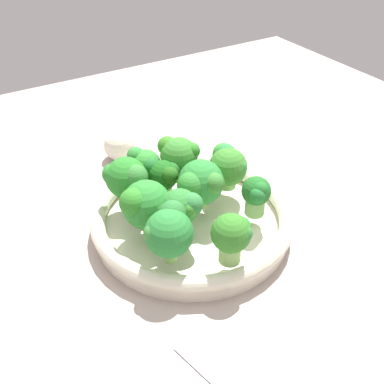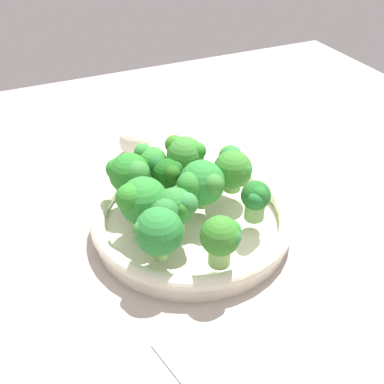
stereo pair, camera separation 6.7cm
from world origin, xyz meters
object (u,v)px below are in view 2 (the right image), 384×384
Objects in this scene: bowl at (192,220)px; broccoli_floret_7 at (177,208)px; broccoli_floret_0 at (222,238)px; broccoli_floret_2 at (185,154)px; broccoli_floret_8 at (143,201)px; broccoli_floret_4 at (256,198)px; broccoli_floret_3 at (201,184)px; broccoli_floret_10 at (233,167)px; broccoli_floret_1 at (129,173)px; garlic_bulb at (135,141)px; broccoli_floret_6 at (150,161)px; broccoli_floret_9 at (167,173)px; broccoli_floret_5 at (159,228)px.

bowl is 4.42× the size of broccoli_floret_7.
broccoli_floret_2 is (3.60, 18.86, 0.26)cm from broccoli_floret_0.
broccoli_floret_4 is at bearing -19.42° from broccoli_floret_8.
bowl is 6.03cm from broccoli_floret_3.
broccoli_floret_1 is at bearing 165.66° from broccoli_floret_10.
broccoli_floret_8 reaches higher than broccoli_floret_10.
broccoli_floret_8 is (-14.14, 4.99, 0.50)cm from broccoli_floret_4.
broccoli_floret_0 is (-1.26, -11.30, 5.91)cm from bowl.
broccoli_floret_2 is at bearing -80.07° from garlic_bulb.
broccoli_floret_8 is (-4.74, -10.06, 0.70)cm from broccoli_floret_6.
bowl is 9.76cm from broccoli_floret_10.
garlic_bulb is (1.01, 18.17, -4.32)cm from broccoli_floret_9.
garlic_bulb is at bearing 83.24° from broccoli_floret_7.
broccoli_floret_1 is at bearing 137.98° from bowl.
broccoli_floret_6 is 0.86× the size of broccoli_floret_10.
broccoli_floret_3 is 8.66cm from broccoli_floret_8.
broccoli_floret_9 is at bearing 76.28° from broccoli_floret_7.
broccoli_floret_10 is at bearing 11.11° from broccoli_floret_8.
broccoli_floret_0 is at bearing -60.90° from broccoli_floret_8.
bowl is 7.67cm from broccoli_floret_9.
broccoli_floret_2 is 1.21× the size of broccoli_floret_4.
broccoli_floret_0 is 1.04× the size of broccoli_floret_7.
broccoli_floret_7 is 0.90× the size of broccoli_floret_8.
broccoli_floret_6 is at bearing 157.25° from broccoli_floret_2.
broccoli_floret_0 is 0.94× the size of broccoli_floret_3.
broccoli_floret_1 is 6.68cm from broccoli_floret_8.
broccoli_floret_6 is 12.46cm from broccoli_floret_10.
broccoli_floret_8 is (0.21, 6.44, -0.32)cm from broccoli_floret_5.
broccoli_floret_5 is at bearing -137.45° from bowl.
broccoli_floret_5 is at bearing -115.87° from broccoli_floret_9.
broccoli_floret_9 is (6.02, 12.41, -1.10)cm from broccoli_floret_5.
broccoli_floret_5 is at bearing -102.94° from garlic_bulb.
broccoli_floret_4 is 14.45cm from broccoli_floret_5.
broccoli_floret_9 is (-8.34, 10.96, -0.27)cm from broccoli_floret_4.
broccoli_floret_1 reaches higher than broccoli_floret_10.
bowl is at bearing 3.52° from broccoli_floret_8.
broccoli_floret_0 is at bearing -72.32° from broccoli_floret_7.
broccoli_floret_9 is at bearing -93.18° from garlic_bulb.
broccoli_floret_10 reaches higher than broccoli_floret_4.
broccoli_floret_9 is (-2.84, 5.49, -0.76)cm from broccoli_floret_3.
broccoli_floret_4 is 10.73cm from broccoli_floret_7.
broccoli_floret_4 is 7.97cm from broccoli_floret_10.
broccoli_floret_6 is at bearing 104.61° from broccoli_floret_9.
broccoli_floret_6 is 1.05× the size of garlic_bulb.
broccoli_floret_10 is (15.17, 9.38, -0.70)cm from broccoli_floret_5.
broccoli_floret_9 is (5.41, -0.69, -1.01)cm from broccoli_floret_1.
broccoli_floret_0 is 18.40cm from broccoli_floret_1.
broccoli_floret_9 is 18.71cm from garlic_bulb.
broccoli_floret_5 is 1.07× the size of broccoli_floret_10.
broccoli_floret_5 is at bearing -174.21° from broccoli_floret_4.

